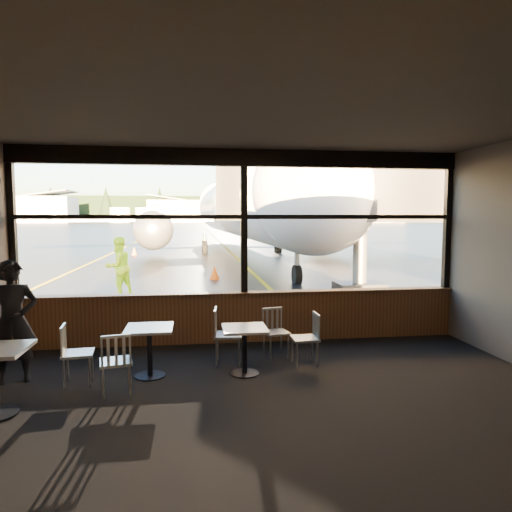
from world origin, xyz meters
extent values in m
plane|color=black|center=(0.00, 120.00, 0.00)|extent=(520.00, 520.00, 0.00)
cube|color=black|center=(0.00, -3.00, 0.01)|extent=(8.00, 6.00, 0.01)
cube|color=#38332D|center=(0.00, -3.00, 3.50)|extent=(8.00, 6.00, 0.04)
cube|color=#534A42|center=(0.00, -6.00, 1.75)|extent=(8.00, 0.04, 3.50)
cube|color=#59331B|center=(0.00, 0.00, 0.45)|extent=(8.00, 0.28, 0.90)
cube|color=black|center=(0.00, 0.00, 3.35)|extent=(8.00, 0.18, 0.30)
cube|color=black|center=(-3.95, 0.00, 2.20)|extent=(0.12, 0.12, 2.60)
cube|color=black|center=(0.00, 0.00, 2.20)|extent=(0.12, 0.12, 2.60)
cube|color=black|center=(3.95, 0.00, 2.20)|extent=(0.12, 0.12, 2.60)
cube|color=black|center=(0.00, 0.00, 2.30)|extent=(8.00, 0.10, 0.08)
imported|color=black|center=(-3.39, -1.62, 0.86)|extent=(0.72, 0.58, 1.71)
imported|color=#BFF219|center=(-3.06, 5.27, 0.86)|extent=(1.06, 1.06, 1.73)
cone|color=orange|center=(-0.15, 8.54, 0.25)|extent=(0.37, 0.37, 0.51)
cone|color=#E14107|center=(-4.44, 19.91, 0.23)|extent=(0.33, 0.33, 0.46)
cylinder|color=silver|center=(-30.00, 182.00, 3.00)|extent=(8.00, 8.00, 6.00)
cylinder|color=silver|center=(-20.00, 182.00, 3.00)|extent=(8.00, 8.00, 6.00)
cylinder|color=silver|center=(-10.00, 182.00, 3.00)|extent=(8.00, 8.00, 6.00)
cube|color=black|center=(0.00, 210.00, 6.00)|extent=(360.00, 3.00, 12.00)
camera|label=1|loc=(-0.91, -8.21, 2.30)|focal=32.00mm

